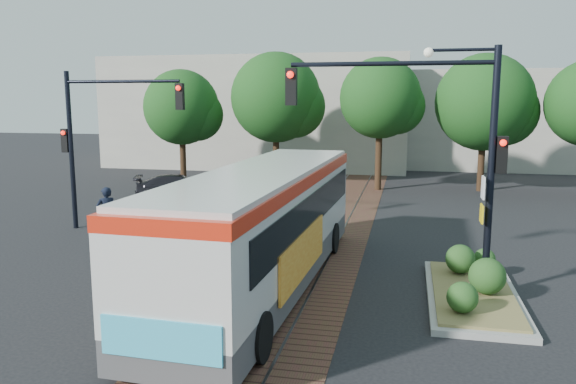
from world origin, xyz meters
name	(u,v)px	position (x,y,z in m)	size (l,w,h in m)	color
ground	(293,274)	(0.00, 0.00, 0.00)	(120.00, 120.00, 0.00)	black
trackbed	(316,240)	(0.00, 4.00, 0.01)	(3.60, 40.00, 0.02)	#522E25
tree_row	(375,101)	(1.21, 16.42, 4.85)	(26.40, 5.60, 7.67)	#382314
warehouses	(362,115)	(-0.53, 28.75, 3.81)	(40.00, 13.00, 8.00)	#ADA899
city_bus	(265,221)	(-0.52, -1.14, 1.77)	(3.00, 11.96, 3.17)	#454548
traffic_island	(473,285)	(4.82, -0.90, 0.33)	(2.20, 5.20, 1.13)	gray
signal_pole_main	(441,132)	(3.86, -0.81, 4.16)	(5.49, 0.46, 6.00)	black
signal_pole_left	(97,129)	(-8.37, 4.00, 3.86)	(4.99, 0.34, 6.00)	black
officer	(107,214)	(-7.24, 2.47, 0.96)	(0.70, 0.46, 1.92)	black
parked_car	(178,187)	(-8.21, 11.01, 0.61)	(1.72, 4.22, 1.22)	black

